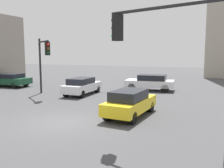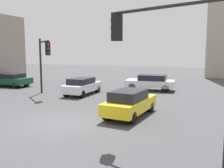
% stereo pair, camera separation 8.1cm
% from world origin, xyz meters
% --- Properties ---
extents(ground_plane, '(96.34, 96.34, 0.00)m').
position_xyz_m(ground_plane, '(0.00, 0.00, 0.00)').
color(ground_plane, '#424244').
extents(traffic_light_1, '(4.35, 1.62, 5.21)m').
position_xyz_m(traffic_light_1, '(5.23, -1.59, 3.73)').
color(traffic_light_1, black).
rests_on(traffic_light_1, ground_plane).
extents(traffic_light_2, '(2.23, 1.80, 4.53)m').
position_xyz_m(traffic_light_2, '(-5.55, 5.96, 3.17)').
color(traffic_light_2, black).
rests_on(traffic_light_2, ground_plane).
extents(car_1, '(1.69, 4.10, 1.37)m').
position_xyz_m(car_1, '(-2.99, 7.37, 0.72)').
color(car_1, silver).
rests_on(car_1, ground_plane).
extents(car_2, '(1.96, 4.11, 1.43)m').
position_xyz_m(car_2, '(2.71, 2.34, 0.74)').
color(car_2, yellow).
rests_on(car_2, ground_plane).
extents(car_3, '(4.67, 2.09, 1.30)m').
position_xyz_m(car_3, '(-12.18, 8.76, 0.71)').
color(car_3, '#19472D').
rests_on(car_3, ground_plane).
extents(car_5, '(4.38, 2.21, 1.42)m').
position_xyz_m(car_5, '(1.61, 11.61, 0.76)').
color(car_5, silver).
rests_on(car_5, ground_plane).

